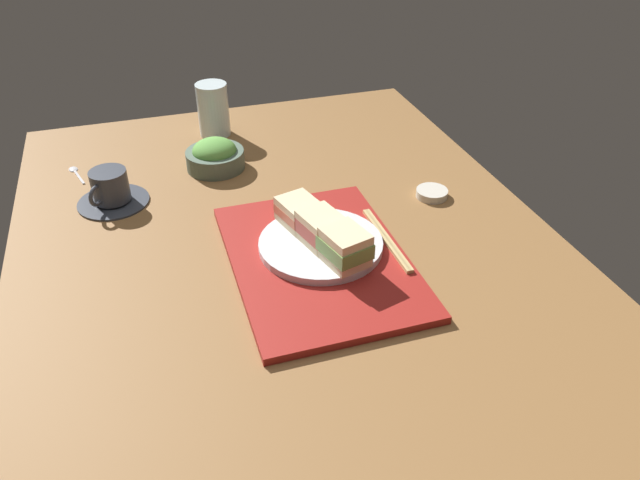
{
  "coord_description": "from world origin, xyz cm",
  "views": [
    {
      "loc": [
        -87.31,
        22.41,
        65.53
      ],
      "look_at": [
        -4.32,
        -3.84,
        5.0
      ],
      "focal_mm": 34.36,
      "sensor_mm": 36.0,
      "label": 1
    }
  ],
  "objects": [
    {
      "name": "sandwich_middle",
      "position": [
        -1.75,
        -4.79,
        5.67
      ],
      "size": [
        9.25,
        8.3,
        5.55
      ],
      "color": "beige",
      "rests_on": "sandwich_plate"
    },
    {
      "name": "serving_tray",
      "position": [
        -4.28,
        -3.56,
        0.74
      ],
      "size": [
        42.85,
        30.07,
        1.48
      ],
      "primitive_type": "cube",
      "color": "maroon",
      "rests_on": "ground_plane"
    },
    {
      "name": "drinking_glass",
      "position": [
        54.78,
        4.84,
        6.45
      ],
      "size": [
        7.6,
        7.6,
        12.91
      ],
      "primitive_type": "cylinder",
      "color": "silver",
      "rests_on": "ground_plane"
    },
    {
      "name": "sandwich_plate",
      "position": [
        -1.75,
        -4.79,
        2.19
      ],
      "size": [
        22.36,
        22.36,
        1.42
      ],
      "primitive_type": "cylinder",
      "color": "silver",
      "rests_on": "serving_tray"
    },
    {
      "name": "sandwich_far",
      "position": [
        5.3,
        -2.76,
        5.24
      ],
      "size": [
        9.08,
        8.27,
        4.69
      ],
      "color": "beige",
      "rests_on": "sandwich_plate"
    },
    {
      "name": "salad_bowl",
      "position": [
        36.96,
        7.73,
        2.98
      ],
      "size": [
        12.97,
        12.97,
        6.89
      ],
      "color": "#4C6051",
      "rests_on": "ground_plane"
    },
    {
      "name": "ground_plane",
      "position": [
        0.0,
        0.0,
        -1.5
      ],
      "size": [
        140.0,
        100.0,
        3.0
      ],
      "primitive_type": "cube",
      "color": "brown"
    },
    {
      "name": "teaspoon",
      "position": [
        44.58,
        38.22,
        0.35
      ],
      "size": [
        9.38,
        3.88,
        0.8
      ],
      "color": "silver",
      "rests_on": "ground_plane"
    },
    {
      "name": "coffee_cup",
      "position": [
        28.12,
        30.49,
        3.04
      ],
      "size": [
        14.45,
        14.45,
        7.28
      ],
      "color": "#333842",
      "rests_on": "ground_plane"
    },
    {
      "name": "chopsticks_pair",
      "position": [
        -3.44,
        -16.9,
        1.83
      ],
      "size": [
        20.59,
        1.48,
        0.7
      ],
      "color": "tan",
      "rests_on": "serving_tray"
    },
    {
      "name": "small_sauce_dish",
      "position": [
        10.69,
        -33.06,
        0.8
      ],
      "size": [
        6.57,
        6.57,
        1.6
      ],
      "primitive_type": "cylinder",
      "color": "beige",
      "rests_on": "ground_plane"
    },
    {
      "name": "sandwich_near",
      "position": [
        -8.8,
        -6.82,
        5.93
      ],
      "size": [
        9.44,
        8.54,
        6.07
      ],
      "color": "beige",
      "rests_on": "sandwich_plate"
    }
  ]
}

